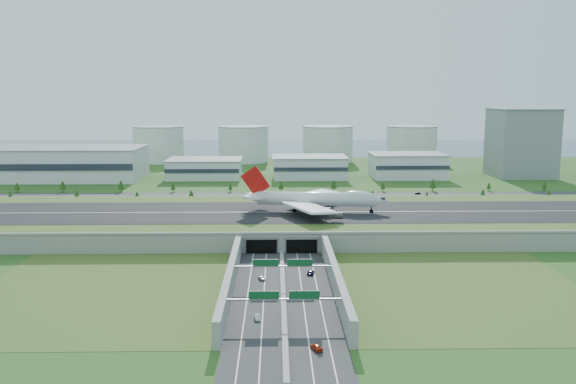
{
  "coord_description": "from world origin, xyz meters",
  "views": [
    {
      "loc": [
        -2.32,
        -302.38,
        66.91
      ],
      "look_at": [
        4.44,
        35.0,
        12.88
      ],
      "focal_mm": 38.0,
      "sensor_mm": 36.0,
      "label": 1
    }
  ],
  "objects_px": {
    "boeing_747": "(315,199)",
    "car_5": "(418,193)",
    "office_tower": "(521,143)",
    "fuel_tank_a": "(158,145)",
    "car_3": "(316,347)",
    "car_7": "(257,194)",
    "car_6": "(570,197)",
    "car_0": "(262,278)",
    "car_2": "(311,272)",
    "car_1": "(257,317)",
    "car_4": "(110,198)"
  },
  "relations": [
    {
      "from": "car_1",
      "to": "car_4",
      "type": "distance_m",
      "value": 239.21
    },
    {
      "from": "fuel_tank_a",
      "to": "car_7",
      "type": "distance_m",
      "value": 233.07
    },
    {
      "from": "car_0",
      "to": "car_7",
      "type": "height_order",
      "value": "car_7"
    },
    {
      "from": "car_6",
      "to": "car_3",
      "type": "bearing_deg",
      "value": 151.82
    },
    {
      "from": "car_2",
      "to": "car_3",
      "type": "distance_m",
      "value": 68.75
    },
    {
      "from": "office_tower",
      "to": "car_0",
      "type": "xyz_separation_m",
      "value": [
        -207.68,
        -283.0,
        -26.68
      ]
    },
    {
      "from": "fuel_tank_a",
      "to": "car_7",
      "type": "height_order",
      "value": "fuel_tank_a"
    },
    {
      "from": "car_2",
      "to": "car_5",
      "type": "xyz_separation_m",
      "value": [
        83.13,
        183.7,
        -0.05
      ]
    },
    {
      "from": "office_tower",
      "to": "car_2",
      "type": "relative_size",
      "value": 10.73
    },
    {
      "from": "car_0",
      "to": "car_2",
      "type": "bearing_deg",
      "value": -2.37
    },
    {
      "from": "car_0",
      "to": "car_3",
      "type": "bearing_deg",
      "value": -98.39
    },
    {
      "from": "boeing_747",
      "to": "car_2",
      "type": "distance_m",
      "value": 84.67
    },
    {
      "from": "office_tower",
      "to": "car_5",
      "type": "xyz_separation_m",
      "value": [
        -106.21,
        -92.46,
        -26.71
      ]
    },
    {
      "from": "car_0",
      "to": "car_1",
      "type": "xyz_separation_m",
      "value": [
        -0.38,
        -39.55,
        0.02
      ]
    },
    {
      "from": "office_tower",
      "to": "car_3",
      "type": "distance_m",
      "value": 395.49
    },
    {
      "from": "fuel_tank_a",
      "to": "car_5",
      "type": "xyz_separation_m",
      "value": [
        213.79,
        -207.46,
        -16.71
      ]
    },
    {
      "from": "car_6",
      "to": "car_7",
      "type": "height_order",
      "value": "car_7"
    },
    {
      "from": "office_tower",
      "to": "car_6",
      "type": "xyz_separation_m",
      "value": [
        -10.57,
        -109.73,
        -26.64
      ]
    },
    {
      "from": "boeing_747",
      "to": "car_4",
      "type": "bearing_deg",
      "value": 153.77
    },
    {
      "from": "car_5",
      "to": "boeing_747",
      "type": "bearing_deg",
      "value": -43.24
    },
    {
      "from": "boeing_747",
      "to": "car_2",
      "type": "relative_size",
      "value": 14.72
    },
    {
      "from": "car_5",
      "to": "car_7",
      "type": "height_order",
      "value": "car_7"
    },
    {
      "from": "boeing_747",
      "to": "car_5",
      "type": "distance_m",
      "value": 126.87
    },
    {
      "from": "car_4",
      "to": "car_5",
      "type": "bearing_deg",
      "value": -69.49
    },
    {
      "from": "car_0",
      "to": "car_4",
      "type": "xyz_separation_m",
      "value": [
        -102.09,
        176.96,
        -0.01
      ]
    },
    {
      "from": "office_tower",
      "to": "car_3",
      "type": "relative_size",
      "value": 10.74
    },
    {
      "from": "office_tower",
      "to": "car_2",
      "type": "distance_m",
      "value": 335.89
    },
    {
      "from": "car_1",
      "to": "car_2",
      "type": "xyz_separation_m",
      "value": [
        18.72,
        46.39,
        -0.01
      ]
    },
    {
      "from": "office_tower",
      "to": "car_6",
      "type": "height_order",
      "value": "office_tower"
    },
    {
      "from": "fuel_tank_a",
      "to": "car_2",
      "type": "relative_size",
      "value": 9.76
    },
    {
      "from": "car_7",
      "to": "office_tower",
      "type": "bearing_deg",
      "value": 110.6
    },
    {
      "from": "car_5",
      "to": "car_3",
      "type": "bearing_deg",
      "value": -24.76
    },
    {
      "from": "car_2",
      "to": "boeing_747",
      "type": "bearing_deg",
      "value": -86.34
    },
    {
      "from": "office_tower",
      "to": "car_0",
      "type": "bearing_deg",
      "value": -126.27
    },
    {
      "from": "fuel_tank_a",
      "to": "car_1",
      "type": "height_order",
      "value": "fuel_tank_a"
    },
    {
      "from": "office_tower",
      "to": "car_1",
      "type": "relative_size",
      "value": 12.56
    },
    {
      "from": "car_6",
      "to": "car_0",
      "type": "bearing_deg",
      "value": 140.76
    },
    {
      "from": "boeing_747",
      "to": "car_5",
      "type": "bearing_deg",
      "value": 60.87
    },
    {
      "from": "office_tower",
      "to": "fuel_tank_a",
      "type": "relative_size",
      "value": 1.1
    },
    {
      "from": "car_4",
      "to": "car_1",
      "type": "bearing_deg",
      "value": -138.15
    },
    {
      "from": "office_tower",
      "to": "boeing_747",
      "type": "distance_m",
      "value": 265.84
    },
    {
      "from": "fuel_tank_a",
      "to": "car_6",
      "type": "xyz_separation_m",
      "value": [
        309.43,
        -224.73,
        -16.64
      ]
    },
    {
      "from": "fuel_tank_a",
      "to": "car_0",
      "type": "distance_m",
      "value": 413.89
    },
    {
      "from": "boeing_747",
      "to": "car_1",
      "type": "bearing_deg",
      "value": -93.1
    },
    {
      "from": "fuel_tank_a",
      "to": "car_4",
      "type": "distance_m",
      "value": 221.91
    },
    {
      "from": "car_3",
      "to": "car_7",
      "type": "xyz_separation_m",
      "value": [
        -23.62,
        252.26,
        0.04
      ]
    },
    {
      "from": "car_3",
      "to": "car_6",
      "type": "relative_size",
      "value": 0.96
    },
    {
      "from": "car_0",
      "to": "car_4",
      "type": "relative_size",
      "value": 1.01
    },
    {
      "from": "car_2",
      "to": "car_5",
      "type": "relative_size",
      "value": 1.27
    },
    {
      "from": "car_5",
      "to": "car_7",
      "type": "relative_size",
      "value": 0.75
    }
  ]
}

